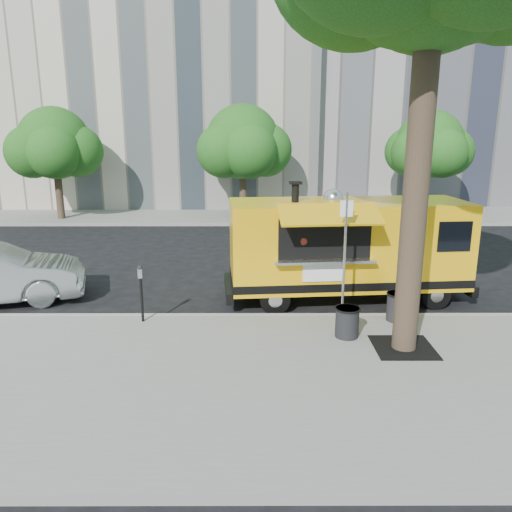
{
  "coord_description": "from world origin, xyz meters",
  "views": [
    {
      "loc": [
        -0.42,
        -12.13,
        4.46
      ],
      "look_at": [
        -0.39,
        0.0,
        1.36
      ],
      "focal_mm": 35.0,
      "sensor_mm": 36.0,
      "label": 1
    }
  ],
  "objects_px": {
    "far_tree_b": "(243,142)",
    "parking_meter": "(141,287)",
    "sign_post": "(345,252)",
    "trash_bin_left": "(347,321)",
    "far_tree_a": "(54,143)",
    "trash_bin_right": "(398,306)",
    "food_truck": "(346,246)",
    "far_tree_c": "(430,145)"
  },
  "relations": [
    {
      "from": "far_tree_b",
      "to": "parking_meter",
      "type": "distance_m",
      "value": 14.48
    },
    {
      "from": "sign_post",
      "to": "trash_bin_left",
      "type": "relative_size",
      "value": 4.63
    },
    {
      "from": "sign_post",
      "to": "parking_meter",
      "type": "height_order",
      "value": "sign_post"
    },
    {
      "from": "far_tree_a",
      "to": "trash_bin_right",
      "type": "distance_m",
      "value": 19.02
    },
    {
      "from": "far_tree_a",
      "to": "trash_bin_right",
      "type": "height_order",
      "value": "far_tree_a"
    },
    {
      "from": "far_tree_a",
      "to": "trash_bin_right",
      "type": "relative_size",
      "value": 8.15
    },
    {
      "from": "far_tree_b",
      "to": "food_truck",
      "type": "bearing_deg",
      "value": -76.28
    },
    {
      "from": "far_tree_a",
      "to": "trash_bin_left",
      "type": "distance_m",
      "value": 18.85
    },
    {
      "from": "far_tree_a",
      "to": "trash_bin_left",
      "type": "height_order",
      "value": "far_tree_a"
    },
    {
      "from": "far_tree_c",
      "to": "parking_meter",
      "type": "height_order",
      "value": "far_tree_c"
    },
    {
      "from": "food_truck",
      "to": "trash_bin_right",
      "type": "xyz_separation_m",
      "value": [
        0.91,
        -1.83,
        -0.98
      ]
    },
    {
      "from": "far_tree_a",
      "to": "parking_meter",
      "type": "xyz_separation_m",
      "value": [
        7.0,
        -13.65,
        -2.79
      ]
    },
    {
      "from": "sign_post",
      "to": "trash_bin_right",
      "type": "bearing_deg",
      "value": 10.63
    },
    {
      "from": "far_tree_a",
      "to": "far_tree_b",
      "type": "height_order",
      "value": "far_tree_b"
    },
    {
      "from": "far_tree_a",
      "to": "food_truck",
      "type": "relative_size",
      "value": 0.82
    },
    {
      "from": "sign_post",
      "to": "trash_bin_right",
      "type": "xyz_separation_m",
      "value": [
        1.33,
        0.25,
        -1.35
      ]
    },
    {
      "from": "far_tree_b",
      "to": "trash_bin_right",
      "type": "bearing_deg",
      "value": -74.5
    },
    {
      "from": "far_tree_a",
      "to": "far_tree_b",
      "type": "xyz_separation_m",
      "value": [
        9.0,
        0.4,
        0.06
      ]
    },
    {
      "from": "parking_meter",
      "to": "sign_post",
      "type": "bearing_deg",
      "value": -2.52
    },
    {
      "from": "food_truck",
      "to": "far_tree_a",
      "type": "bearing_deg",
      "value": 130.57
    },
    {
      "from": "far_tree_c",
      "to": "sign_post",
      "type": "relative_size",
      "value": 1.74
    },
    {
      "from": "far_tree_a",
      "to": "far_tree_b",
      "type": "distance_m",
      "value": 9.01
    },
    {
      "from": "food_truck",
      "to": "trash_bin_left",
      "type": "xyz_separation_m",
      "value": [
        -0.43,
        -2.77,
        -0.98
      ]
    },
    {
      "from": "far_tree_c",
      "to": "trash_bin_left",
      "type": "xyz_separation_m",
      "value": [
        -6.46,
        -14.64,
        -3.22
      ]
    },
    {
      "from": "trash_bin_right",
      "to": "sign_post",
      "type": "bearing_deg",
      "value": -169.37
    },
    {
      "from": "far_tree_b",
      "to": "far_tree_c",
      "type": "distance_m",
      "value": 9.01
    },
    {
      "from": "far_tree_c",
      "to": "trash_bin_left",
      "type": "bearing_deg",
      "value": -113.81
    },
    {
      "from": "far_tree_b",
      "to": "trash_bin_right",
      "type": "relative_size",
      "value": 8.37
    },
    {
      "from": "food_truck",
      "to": "trash_bin_left",
      "type": "height_order",
      "value": "food_truck"
    },
    {
      "from": "far_tree_c",
      "to": "food_truck",
      "type": "distance_m",
      "value": 13.5
    },
    {
      "from": "parking_meter",
      "to": "food_truck",
      "type": "relative_size",
      "value": 0.2
    },
    {
      "from": "far_tree_b",
      "to": "far_tree_a",
      "type": "bearing_deg",
      "value": -177.46
    },
    {
      "from": "far_tree_b",
      "to": "trash_bin_left",
      "type": "bearing_deg",
      "value": -80.34
    },
    {
      "from": "trash_bin_left",
      "to": "food_truck",
      "type": "bearing_deg",
      "value": 81.17
    },
    {
      "from": "far_tree_b",
      "to": "trash_bin_left",
      "type": "relative_size",
      "value": 8.48
    },
    {
      "from": "far_tree_b",
      "to": "trash_bin_right",
      "type": "xyz_separation_m",
      "value": [
        3.88,
        -14.0,
        -3.33
      ]
    },
    {
      "from": "far_tree_c",
      "to": "sign_post",
      "type": "bearing_deg",
      "value": -114.81
    },
    {
      "from": "food_truck",
      "to": "trash_bin_right",
      "type": "distance_m",
      "value": 2.27
    },
    {
      "from": "trash_bin_left",
      "to": "trash_bin_right",
      "type": "bearing_deg",
      "value": 34.95
    },
    {
      "from": "far_tree_c",
      "to": "parking_meter",
      "type": "distance_m",
      "value": 17.82
    },
    {
      "from": "trash_bin_right",
      "to": "far_tree_b",
      "type": "bearing_deg",
      "value": 105.5
    },
    {
      "from": "parking_meter",
      "to": "trash_bin_left",
      "type": "distance_m",
      "value": 4.65
    }
  ]
}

